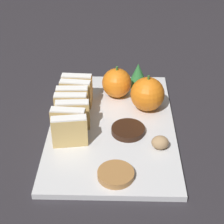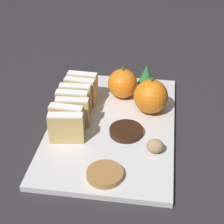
{
  "view_description": "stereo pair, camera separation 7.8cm",
  "coord_description": "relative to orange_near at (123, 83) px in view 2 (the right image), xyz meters",
  "views": [
    {
      "loc": [
        0.02,
        -0.64,
        0.48
      ],
      "look_at": [
        0.0,
        0.0,
        0.04
      ],
      "focal_mm": 60.0,
      "sensor_mm": 36.0,
      "label": 1
    },
    {
      "loc": [
        0.09,
        -0.64,
        0.48
      ],
      "look_at": [
        0.0,
        0.0,
        0.04
      ],
      "focal_mm": 60.0,
      "sensor_mm": 36.0,
      "label": 2
    }
  ],
  "objects": [
    {
      "name": "stollen_slice_front",
      "position": [
        -0.09,
        -0.18,
        -0.0
      ],
      "size": [
        0.07,
        0.03,
        0.06
      ],
      "color": "tan",
      "rests_on": "serving_platter"
    },
    {
      "name": "stollen_slice_sixth",
      "position": [
        -0.09,
        -0.05,
        -0.0
      ],
      "size": [
        0.07,
        0.03,
        0.06
      ],
      "color": "tan",
      "rests_on": "serving_platter"
    },
    {
      "name": "gingerbread_cookie",
      "position": [
        0.0,
        -0.27,
        -0.03
      ],
      "size": [
        0.07,
        0.07,
        0.01
      ],
      "color": "#A3703D",
      "rests_on": "serving_platter"
    },
    {
      "name": "ground_plane",
      "position": [
        -0.01,
        -0.11,
        -0.05
      ],
      "size": [
        6.0,
        6.0,
        0.0
      ],
      "primitive_type": "plane",
      "color": "#28262B"
    },
    {
      "name": "stollen_slice_second",
      "position": [
        -0.09,
        -0.16,
        -0.0
      ],
      "size": [
        0.07,
        0.02,
        0.06
      ],
      "color": "tan",
      "rests_on": "serving_platter"
    },
    {
      "name": "evergreen_sprig",
      "position": [
        0.05,
        0.05,
        -0.01
      ],
      "size": [
        0.05,
        0.05,
        0.06
      ],
      "color": "#2D7538",
      "rests_on": "serving_platter"
    },
    {
      "name": "orange_far",
      "position": [
        0.07,
        -0.05,
        0.0
      ],
      "size": [
        0.08,
        0.08,
        0.08
      ],
      "color": "orange",
      "rests_on": "serving_platter"
    },
    {
      "name": "stollen_slice_fourth",
      "position": [
        -0.1,
        -0.1,
        -0.0
      ],
      "size": [
        0.07,
        0.02,
        0.06
      ],
      "color": "tan",
      "rests_on": "serving_platter"
    },
    {
      "name": "serving_platter",
      "position": [
        -0.01,
        -0.11,
        -0.04
      ],
      "size": [
        0.26,
        0.41,
        0.01
      ],
      "color": "silver",
      "rests_on": "ground_plane"
    },
    {
      "name": "orange_near",
      "position": [
        0.0,
        0.0,
        0.0
      ],
      "size": [
        0.07,
        0.07,
        0.08
      ],
      "color": "orange",
      "rests_on": "serving_platter"
    },
    {
      "name": "walnut",
      "position": [
        0.09,
        -0.19,
        -0.02
      ],
      "size": [
        0.03,
        0.03,
        0.03
      ],
      "color": "tan",
      "rests_on": "serving_platter"
    },
    {
      "name": "stollen_slice_back",
      "position": [
        -0.09,
        -0.02,
        -0.0
      ],
      "size": [
        0.07,
        0.02,
        0.06
      ],
      "color": "tan",
      "rests_on": "serving_platter"
    },
    {
      "name": "chocolate_cookie",
      "position": [
        0.03,
        -0.14,
        -0.03
      ],
      "size": [
        0.07,
        0.07,
        0.01
      ],
      "color": "black",
      "rests_on": "serving_platter"
    },
    {
      "name": "stollen_slice_third",
      "position": [
        -0.09,
        -0.13,
        -0.0
      ],
      "size": [
        0.07,
        0.02,
        0.06
      ],
      "color": "tan",
      "rests_on": "serving_platter"
    },
    {
      "name": "stollen_slice_fifth",
      "position": [
        -0.1,
        -0.07,
        -0.0
      ],
      "size": [
        0.07,
        0.02,
        0.06
      ],
      "color": "tan",
      "rests_on": "serving_platter"
    }
  ]
}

